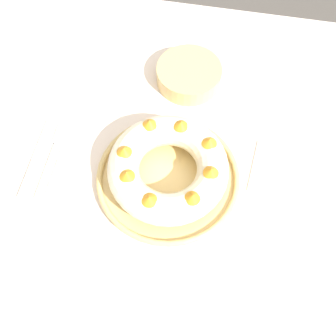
{
  "coord_description": "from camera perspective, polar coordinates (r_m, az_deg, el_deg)",
  "views": [
    {
      "loc": [
        0.05,
        -0.37,
        1.49
      ],
      "look_at": [
        -0.01,
        -0.02,
        0.81
      ],
      "focal_mm": 42.0,
      "sensor_mm": 36.0,
      "label": 1
    }
  ],
  "objects": [
    {
      "name": "serving_dish",
      "position": [
        0.81,
        0.0,
        -1.38
      ],
      "size": [
        0.29,
        0.29,
        0.02
      ],
      "color": "tan",
      "rests_on": "dining_table"
    },
    {
      "name": "side_bowl",
      "position": [
        0.94,
        3.06,
        13.35
      ],
      "size": [
        0.15,
        0.15,
        0.04
      ],
      "primitive_type": "cylinder",
      "color": "tan",
      "rests_on": "dining_table"
    },
    {
      "name": "cake_knife",
      "position": [
        0.86,
        -15.28,
        0.55
      ],
      "size": [
        0.02,
        0.17,
        0.01
      ],
      "rotation": [
        0.0,
        0.0,
        0.1
      ],
      "color": "white",
      "rests_on": "dining_table"
    },
    {
      "name": "fork",
      "position": [
        0.87,
        -16.25,
        1.96
      ],
      "size": [
        0.02,
        0.18,
        0.01
      ],
      "rotation": [
        0.0,
        0.0,
        0.06
      ],
      "color": "white",
      "rests_on": "dining_table"
    },
    {
      "name": "bundt_cake",
      "position": [
        0.77,
        0.0,
        0.04
      ],
      "size": [
        0.24,
        0.24,
        0.08
      ],
      "color": "beige",
      "rests_on": "serving_dish"
    },
    {
      "name": "ground_plane",
      "position": [
        1.53,
        0.55,
        -13.48
      ],
      "size": [
        8.0,
        8.0,
        0.0
      ],
      "primitive_type": "plane",
      "color": "#4C4742"
    },
    {
      "name": "napkin",
      "position": [
        0.86,
        17.9,
        -1.04
      ],
      "size": [
        0.19,
        0.14,
        0.0
      ],
      "primitive_type": "cube",
      "rotation": [
        0.0,
        0.0,
        -0.1
      ],
      "color": "white",
      "rests_on": "dining_table"
    },
    {
      "name": "dining_table",
      "position": [
        0.9,
        0.9,
        -3.16
      ],
      "size": [
        1.42,
        1.02,
        0.75
      ],
      "color": "beige",
      "rests_on": "ground_plane"
    },
    {
      "name": "serving_knife",
      "position": [
        0.88,
        -18.72,
        0.73
      ],
      "size": [
        0.02,
        0.19,
        0.01
      ],
      "rotation": [
        0.0,
        0.0,
        -0.06
      ],
      "color": "white",
      "rests_on": "dining_table"
    }
  ]
}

